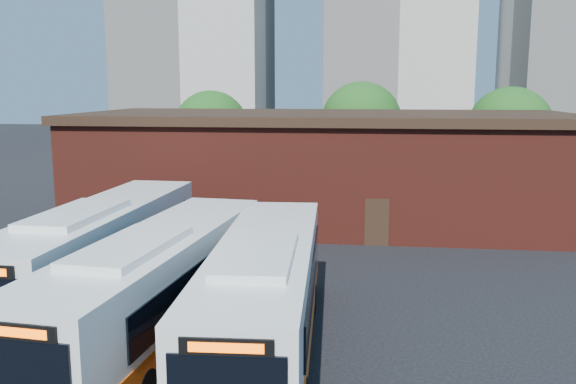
# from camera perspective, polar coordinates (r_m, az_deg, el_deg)

# --- Properties ---
(ground) EXTENTS (220.00, 220.00, 0.00)m
(ground) POSITION_cam_1_polar(r_m,az_deg,el_deg) (18.04, -0.93, -16.04)
(ground) COLOR black
(bus_west) EXTENTS (3.27, 13.90, 3.76)m
(bus_west) POSITION_cam_1_polar(r_m,az_deg,el_deg) (23.56, -17.15, -5.81)
(bus_west) COLOR white
(bus_west) RESTS_ON ground
(bus_midwest) EXTENTS (4.02, 13.65, 3.67)m
(bus_midwest) POSITION_cam_1_polar(r_m,az_deg,el_deg) (19.12, -12.15, -9.33)
(bus_midwest) COLOR white
(bus_midwest) RESTS_ON ground
(bus_mideast) EXTENTS (3.41, 13.44, 3.63)m
(bus_mideast) POSITION_cam_1_polar(r_m,az_deg,el_deg) (18.17, -2.17, -10.20)
(bus_mideast) COLOR white
(bus_mideast) RESTS_ON ground
(depot_building) EXTENTS (28.60, 12.60, 6.40)m
(depot_building) POSITION_cam_1_polar(r_m,az_deg,el_deg) (36.44, 3.49, 2.48)
(depot_building) COLOR maroon
(depot_building) RESTS_ON ground
(tree_west) EXTENTS (6.00, 6.00, 7.65)m
(tree_west) POSITION_cam_1_polar(r_m,az_deg,el_deg) (49.73, -7.21, 5.96)
(tree_west) COLOR #382314
(tree_west) RESTS_ON ground
(tree_mid) EXTENTS (6.56, 6.56, 8.36)m
(tree_mid) POSITION_cam_1_polar(r_m,az_deg,el_deg) (50.16, 6.86, 6.50)
(tree_mid) COLOR #382314
(tree_mid) RESTS_ON ground
(tree_east) EXTENTS (6.24, 6.24, 7.96)m
(tree_east) POSITION_cam_1_polar(r_m,az_deg,el_deg) (48.37, 20.03, 5.57)
(tree_east) COLOR #382314
(tree_east) RESTS_ON ground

